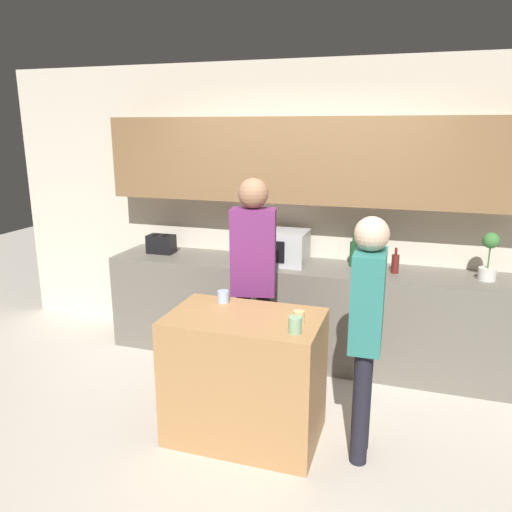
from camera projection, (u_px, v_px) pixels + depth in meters
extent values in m
plane|color=beige|center=(253.00, 441.00, 3.45)|extent=(14.00, 14.00, 0.00)
cube|color=beige|center=(309.00, 210.00, 4.72)|extent=(6.40, 0.08, 2.70)
cube|color=olive|center=(306.00, 160.00, 4.41)|extent=(3.74, 0.32, 0.75)
cube|color=#6B665B|center=(299.00, 312.00, 4.62)|extent=(3.60, 0.62, 0.90)
cube|color=#B27F4C|center=(245.00, 377.00, 3.43)|extent=(1.03, 0.65, 0.89)
cube|color=#B7BABC|center=(279.00, 247.00, 4.55)|extent=(0.52, 0.38, 0.30)
cube|color=black|center=(267.00, 251.00, 4.39)|extent=(0.31, 0.01, 0.19)
cube|color=black|center=(161.00, 244.00, 4.92)|extent=(0.26, 0.16, 0.18)
cube|color=black|center=(156.00, 235.00, 4.91)|extent=(0.02, 0.11, 0.01)
cube|color=black|center=(165.00, 235.00, 4.88)|extent=(0.02, 0.11, 0.01)
cylinder|color=silver|center=(487.00, 274.00, 4.06)|extent=(0.14, 0.14, 0.10)
cylinder|color=#38662D|center=(489.00, 257.00, 4.02)|extent=(0.01, 0.01, 0.18)
sphere|color=#3D7A38|center=(491.00, 240.00, 3.99)|extent=(0.13, 0.13, 0.13)
cylinder|color=#194723|center=(353.00, 254.00, 4.45)|extent=(0.06, 0.06, 0.22)
cylinder|color=#194723|center=(354.00, 237.00, 4.41)|extent=(0.02, 0.02, 0.09)
cylinder|color=#194723|center=(361.00, 255.00, 4.44)|extent=(0.07, 0.07, 0.21)
cylinder|color=#194723|center=(362.00, 239.00, 4.40)|extent=(0.03, 0.03, 0.08)
cylinder|color=#194723|center=(372.00, 262.00, 4.20)|extent=(0.08, 0.08, 0.21)
cylinder|color=#194723|center=(373.00, 245.00, 4.17)|extent=(0.03, 0.03, 0.08)
cylinder|color=black|center=(382.00, 264.00, 4.20)|extent=(0.07, 0.07, 0.18)
cylinder|color=black|center=(383.00, 250.00, 4.17)|extent=(0.03, 0.03, 0.07)
cylinder|color=maroon|center=(395.00, 264.00, 4.24)|extent=(0.06, 0.06, 0.16)
cylinder|color=maroon|center=(396.00, 251.00, 4.21)|extent=(0.02, 0.02, 0.06)
cylinder|color=#E1C582|center=(299.00, 317.00, 3.19)|extent=(0.07, 0.07, 0.08)
cylinder|color=#A8C0EA|center=(223.00, 296.00, 3.57)|extent=(0.08, 0.08, 0.08)
cylinder|color=#89B58C|center=(295.00, 325.00, 3.03)|extent=(0.08, 0.08, 0.10)
cylinder|color=black|center=(361.00, 408.00, 3.15)|extent=(0.11, 0.11, 0.78)
cylinder|color=black|center=(363.00, 395.00, 3.30)|extent=(0.11, 0.11, 0.78)
cube|color=#2D7971|center=(368.00, 300.00, 3.05)|extent=(0.20, 0.34, 0.62)
sphere|color=beige|center=(372.00, 234.00, 2.95)|extent=(0.21, 0.21, 0.21)
cylinder|color=black|center=(263.00, 344.00, 4.00)|extent=(0.11, 0.11, 0.85)
cylinder|color=black|center=(243.00, 343.00, 4.01)|extent=(0.11, 0.11, 0.85)
cube|color=#6E2966|center=(253.00, 252.00, 3.82)|extent=(0.37, 0.26, 0.67)
sphere|color=#9E7051|center=(253.00, 193.00, 3.70)|extent=(0.23, 0.23, 0.23)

